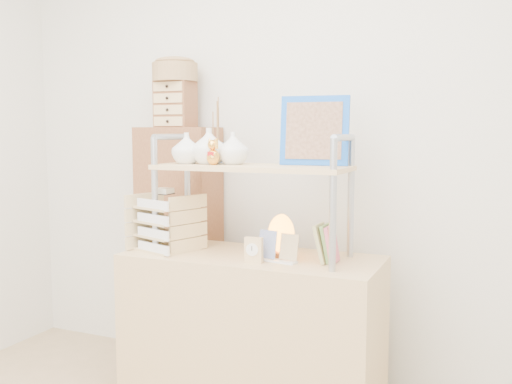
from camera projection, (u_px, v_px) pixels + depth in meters
The scene contains 10 objects.
room_shell at pixel (150, 16), 1.83m from camera, with size 3.42×3.41×2.61m.
desk at pixel (252, 333), 2.70m from camera, with size 1.20×0.50×0.75m, color tan.
cabinet at pixel (179, 246), 3.25m from camera, with size 0.45×0.24×1.35m, color brown.
hutch at pixel (239, 159), 2.65m from camera, with size 0.90×0.34×0.74m.
letter_tray at pixel (165, 226), 2.77m from camera, with size 0.31×0.31×0.30m.
salt_lamp at pixel (281, 235), 2.63m from camera, with size 0.13×0.12×0.20m.
desk_clock at pixel (254, 250), 2.51m from camera, with size 0.08×0.04×0.11m.
postcard_stand at pixel (277, 253), 2.53m from camera, with size 0.20×0.08×0.14m.
drawer_chest at pixel (175, 104), 3.15m from camera, with size 0.20×0.16×0.25m.
woven_basket at pixel (175, 72), 3.13m from camera, with size 0.25×0.25×0.10m, color olive.
Camera 1 is at (1.06, -1.19, 1.33)m, focal length 40.00 mm.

